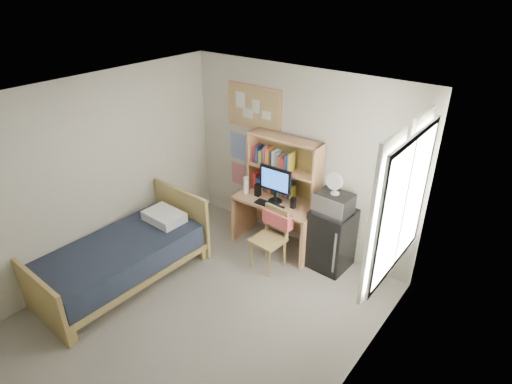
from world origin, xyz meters
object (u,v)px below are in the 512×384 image
Objects in this scene: desk_chair at (268,240)px; speaker_left at (258,190)px; desk_fan at (336,184)px; monitor at (275,185)px; speaker_right at (293,203)px; bed at (122,262)px; bulletin_board at (254,108)px; desk at (277,223)px; microwave at (334,203)px; mini_fridge at (331,239)px.

desk_chair is 0.78m from speaker_left.
desk_fan is (1.17, 0.10, 0.41)m from speaker_left.
desk_chair is 1.67× the size of monitor.
speaker_right is at bearing 81.73° from desk_chair.
desk_chair reaches higher than bed.
bulletin_board reaches higher than desk.
desk_fan is (0.00, 0.00, 0.27)m from microwave.
mini_fridge is (1.52, -0.26, -1.48)m from bulletin_board.
speaker_left is at bearing -173.10° from microwave.
desk_chair is 0.61m from speaker_right.
bed is at bearing -129.18° from speaker_right.
desk_chair is at bearing -103.72° from speaker_right.
mini_fridge is 3.12× the size of desk_fan.
speaker_left is 1.18× the size of speaker_right.
desk is 2.72× the size of microwave.
microwave is at bearing -90.00° from mini_fridge.
speaker_left is (-0.50, 0.43, 0.42)m from desk_chair.
bulletin_board is at bearing 149.14° from monitor.
desk_chair is at bearing -138.28° from mini_fridge.
bed is 7.44× the size of desk_fan.
bulletin_board reaches higher than speaker_right.
bulletin_board is 1.80m from microwave.
mini_fridge is 1.06m from monitor.
bulletin_board reaches higher than speaker_left.
microwave is at bearing 42.69° from desk_chair.
monitor reaches higher than bed.
desk_chair is 5.67× the size of speaker_right.
desk_fan is (2.00, 1.93, 0.99)m from bed.
microwave reaches higher than speaker_left.
speaker_left is at bearing -168.69° from desk.
speaker_left is 1.18m from microwave.
bed is at bearing -122.17° from desk.
bulletin_board is at bearing 171.68° from microwave.
desk is 6.70× the size of speaker_left.
mini_fridge is 0.57m from microwave.
speaker_right is (-0.57, -0.10, 0.41)m from mini_fridge.
desk is at bearing -174.55° from mini_fridge.
desk_fan is at bearing 42.69° from desk_chair.
mini_fridge is 1.93× the size of microwave.
microwave reaches higher than bed.
desk_chair is at bearing -139.29° from desk_fan.
mini_fridge is 2.80m from bed.
desk_fan reaches higher than microwave.
monitor is (1.14, 1.84, 0.74)m from bed.
mini_fridge is (0.87, 0.05, 0.05)m from desk.
microwave reaches higher than desk.
bulletin_board is at bearing 171.68° from desk_fan.
desk is 7.93× the size of speaker_right.
desk is at bearing 11.31° from speaker_left.
speaker_left is (-0.30, -0.01, -0.17)m from monitor.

